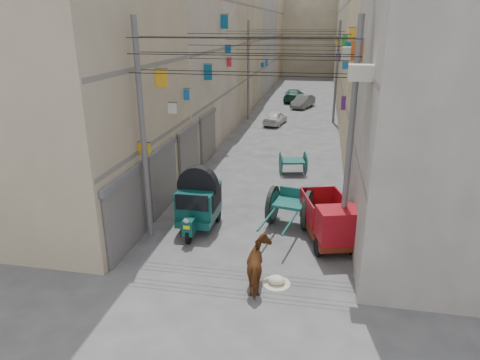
% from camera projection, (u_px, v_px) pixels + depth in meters
% --- Properties ---
extents(ground, '(140.00, 140.00, 0.00)m').
position_uv_depth(ground, '(196.00, 359.00, 10.45)').
color(ground, '#424245').
rests_on(ground, ground).
extents(building_row_left, '(8.00, 62.00, 14.00)m').
position_uv_depth(building_row_left, '(214.00, 38.00, 41.14)').
color(building_row_left, tan).
rests_on(building_row_left, ground).
extents(building_row_right, '(8.00, 62.00, 14.00)m').
position_uv_depth(building_row_right, '(387.00, 39.00, 38.30)').
color(building_row_right, '#9D9993').
rests_on(building_row_right, ground).
extents(end_cap_building, '(22.00, 10.00, 13.00)m').
position_uv_depth(end_cap_building, '(310.00, 32.00, 69.11)').
color(end_cap_building, '#B4AB8E').
rests_on(end_cap_building, ground).
extents(shutters_left, '(0.18, 14.40, 2.88)m').
position_uv_depth(shutters_left, '(178.00, 164.00, 20.21)').
color(shutters_left, '#4C4C51').
rests_on(shutters_left, ground).
extents(signboards, '(8.22, 40.52, 5.67)m').
position_uv_depth(signboards, '(284.00, 91.00, 29.26)').
color(signboards, '#F7AE1B').
rests_on(signboards, ground).
extents(ac_units, '(0.70, 6.55, 3.35)m').
position_uv_depth(ac_units, '(358.00, 33.00, 14.33)').
color(ac_units, '#B9B7A6').
rests_on(ac_units, ground).
extents(utility_poles, '(7.40, 22.20, 8.00)m').
position_uv_depth(utility_poles, '(277.00, 92.00, 24.76)').
color(utility_poles, '#59595C').
rests_on(utility_poles, ground).
extents(overhead_cables, '(7.40, 22.52, 1.12)m').
position_uv_depth(overhead_cables, '(273.00, 44.00, 21.42)').
color(overhead_cables, black).
rests_on(overhead_cables, ground).
extents(auto_rickshaw, '(1.59, 2.79, 1.96)m').
position_uv_depth(auto_rickshaw, '(199.00, 200.00, 16.87)').
color(auto_rickshaw, black).
rests_on(auto_rickshaw, ground).
extents(tonga_cart, '(1.91, 3.64, 1.56)m').
position_uv_depth(tonga_cart, '(290.00, 207.00, 17.16)').
color(tonga_cart, black).
rests_on(tonga_cart, ground).
extents(mini_truck, '(2.25, 3.44, 1.79)m').
position_uv_depth(mini_truck, '(331.00, 224.00, 15.53)').
color(mini_truck, black).
rests_on(mini_truck, ground).
extents(second_cart, '(1.64, 1.51, 1.24)m').
position_uv_depth(second_cart, '(293.00, 162.00, 23.20)').
color(second_cart, '#124F49').
rests_on(second_cart, ground).
extents(feed_sack, '(0.55, 0.44, 0.28)m').
position_uv_depth(feed_sack, '(276.00, 280.00, 13.43)').
color(feed_sack, beige).
rests_on(feed_sack, ground).
extents(horse, '(1.11, 1.89, 1.50)m').
position_uv_depth(horse, '(260.00, 266.00, 13.07)').
color(horse, brown).
rests_on(horse, ground).
extents(distant_car_white, '(1.89, 3.49, 1.13)m').
position_uv_depth(distant_car_white, '(275.00, 118.00, 34.74)').
color(distant_car_white, silver).
rests_on(distant_car_white, ground).
extents(distant_car_grey, '(2.34, 3.90, 1.21)m').
position_uv_depth(distant_car_grey, '(303.00, 101.00, 41.82)').
color(distant_car_grey, '#4D524F').
rests_on(distant_car_grey, ground).
extents(distant_car_green, '(2.03, 4.53, 1.29)m').
position_uv_depth(distant_car_green, '(294.00, 95.00, 45.32)').
color(distant_car_green, '#1B4F3C').
rests_on(distant_car_green, ground).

